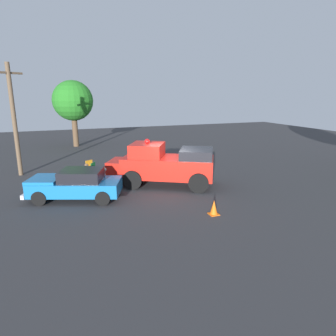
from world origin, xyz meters
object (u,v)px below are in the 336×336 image
Objects in this scene: classic_hot_rod at (75,184)px; lawn_chair_by_car at (91,167)px; spectator_seated at (89,174)px; lawn_chair_spare at (95,170)px; utility_pole at (14,119)px; lawn_chair_near_truck at (86,176)px; oak_tree_right at (73,101)px; traffic_cone at (214,208)px; vintage_fire_truck at (164,164)px.

lawn_chair_by_car is at bearing -16.90° from classic_hot_rod.
spectator_seated is at bearing -24.21° from classic_hot_rod.
lawn_chair_by_car is 0.74m from lawn_chair_spare.
classic_hot_rod is 0.70× the size of utility_pole.
lawn_chair_spare is at bearing -165.74° from lawn_chair_by_car.
classic_hot_rod is at bearing 159.40° from lawn_chair_near_truck.
lawn_chair_spare is (1.22, -0.64, 0.00)m from lawn_chair_near_truck.
classic_hot_rod is 4.64× the size of lawn_chair_by_car.
lawn_chair_near_truck is 1.00× the size of lawn_chair_by_car.
oak_tree_right is (15.39, -1.11, 3.55)m from classic_hot_rod.
classic_hot_rod reaches higher than spectator_seated.
oak_tree_right is at bearing -1.75° from lawn_chair_near_truck.
lawn_chair_spare is at bearing -22.34° from spectator_seated.
lawn_chair_spare is 8.17m from traffic_cone.
lawn_chair_spare is (2.48, 3.42, -0.61)m from vintage_fire_truck.
classic_hot_rod is 7.45× the size of traffic_cone.
lawn_chair_spare reaches higher than traffic_cone.
vintage_fire_truck is 4.16m from spectator_seated.
vintage_fire_truck is 4.77m from traffic_cone.
vintage_fire_truck is 6.12× the size of lawn_chair_by_car.
vintage_fire_truck is at bearing -131.60° from lawn_chair_by_car.
lawn_chair_by_car is 1.00× the size of lawn_chair_spare.
oak_tree_right is (14.80, 3.65, 3.10)m from vintage_fire_truck.
utility_pole is (3.93, 3.62, 2.92)m from lawn_chair_near_truck.
utility_pole reaches higher than lawn_chair_near_truck.
lawn_chair_near_truck is at bearing 152.40° from lawn_chair_spare.
spectator_seated is 0.21× the size of oak_tree_right.
lawn_chair_near_truck is 6.09m from utility_pole.
spectator_seated is (1.25, 3.93, -0.50)m from vintage_fire_truck.
vintage_fire_truck reaches higher than lawn_chair_near_truck.
classic_hot_rod reaches higher than lawn_chair_spare.
spectator_seated is at bearing 72.38° from vintage_fire_truck.
oak_tree_right is at bearing 0.20° from lawn_chair_by_car.
lawn_chair_near_truck is 1.99m from lawn_chair_by_car.
classic_hot_rod is 1.99m from lawn_chair_near_truck.
lawn_chair_near_truck is 0.16× the size of oak_tree_right.
spectator_seated is 14.02m from oak_tree_right.
utility_pole is (2.71, 4.26, 2.92)m from lawn_chair_spare.
lawn_chair_by_car is 1.61× the size of traffic_cone.
oak_tree_right is at bearing -1.20° from spectator_seated.
spectator_seated is 7.41m from traffic_cone.
lawn_chair_by_car is (1.94, -0.45, 0.00)m from lawn_chair_near_truck.
vintage_fire_truck reaches higher than traffic_cone.
traffic_cone is at bearing -142.87° from spectator_seated.
vintage_fire_truck is 0.93× the size of utility_pole.
spectator_seated reaches higher than lawn_chair_spare.
spectator_seated is (-1.23, 0.51, 0.11)m from lawn_chair_spare.
lawn_chair_by_car is at bearing -13.21° from lawn_chair_near_truck.
lawn_chair_near_truck is 1.61× the size of traffic_cone.
utility_pole is at bearing 39.84° from traffic_cone.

